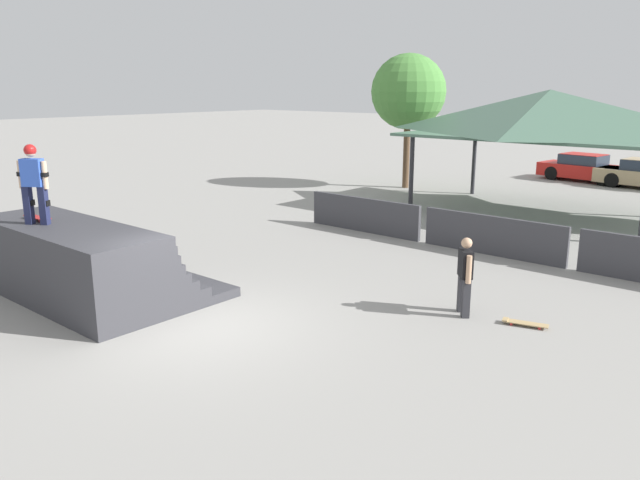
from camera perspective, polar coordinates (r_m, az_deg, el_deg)
ground_plane at (r=11.98m, az=-10.91°, el=-7.74°), size 160.00×160.00×0.00m
quarter_pipe_ramp at (r=14.04m, az=-20.83°, el=-2.14°), size 4.93×3.33×1.60m
skater_on_deck at (r=13.93m, az=-24.75°, el=5.11°), size 0.67×0.49×1.64m
skateboard_on_deck at (r=14.49m, az=-24.40°, el=1.88°), size 0.85×0.21×0.09m
bystander_walking at (r=12.40m, az=13.12°, el=-2.89°), size 0.49×0.53×1.55m
skateboard_on_ground at (r=12.37m, az=18.13°, el=-7.22°), size 0.85×0.41×0.09m
barrier_fence at (r=17.10m, az=15.50°, el=0.38°), size 12.45×0.12×1.05m
pavilion_shelter at (r=22.84m, az=20.16°, el=10.76°), size 9.03×5.62×4.26m
tree_far_back at (r=27.69m, az=8.09°, el=13.25°), size 3.21×3.21×5.75m
parked_car_red at (r=32.17m, az=23.01°, el=6.05°), size 4.25×2.19×1.27m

